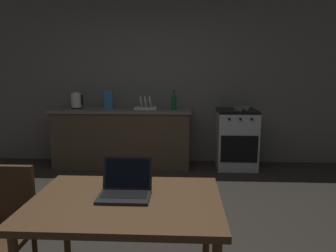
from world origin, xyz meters
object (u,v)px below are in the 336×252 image
laptop (125,189)px  dining_table (126,211)px  stove_oven (236,139)px  electric_kettle (76,101)px  cereal_box (109,100)px  bottle (174,101)px  frying_pan (241,108)px  dish_rack (146,106)px  chair (1,225)px

laptop → dining_table: bearing=-65.8°
stove_oven → electric_kettle: bearing=179.9°
laptop → cereal_box: 3.17m
laptop → bottle: (0.21, 2.98, 0.26)m
electric_kettle → frying_pan: 2.56m
laptop → bottle: bottle is taller
electric_kettle → cereal_box: size_ratio=0.89×
laptop → electric_kettle: electric_kettle is taller
frying_pan → cereal_box: 2.06m
electric_kettle → frying_pan: bearing=-0.6°
dining_table → cereal_box: cereal_box is taller
frying_pan → dish_rack: bearing=178.9°
stove_oven → bottle: (-0.97, -0.05, 0.60)m
electric_kettle → dish_rack: size_ratio=0.75×
laptop → bottle: 3.00m
chair → bottle: (1.05, 2.97, 0.54)m
stove_oven → laptop: bearing=-111.3°
frying_pan → dining_table: bearing=-111.9°
chair → bottle: bearing=64.0°
chair → frying_pan: size_ratio=2.12×
bottle → cereal_box: (-1.03, 0.07, 0.00)m
stove_oven → dish_rack: 1.50m
laptop → frying_pan: size_ratio=0.76×
laptop → chair: bearing=-168.6°
electric_kettle → frying_pan: electric_kettle is taller
stove_oven → electric_kettle: electric_kettle is taller
chair → electric_kettle: electric_kettle is taller
electric_kettle → cereal_box: cereal_box is taller
stove_oven → electric_kettle: 2.57m
dish_rack → frying_pan: bearing=-1.1°
stove_oven → cereal_box: (-2.00, 0.02, 0.60)m
laptop → cereal_box: (-0.81, 3.05, 0.27)m
dining_table → laptop: 0.14m
laptop → cereal_box: bearing=117.3°
stove_oven → bottle: 1.14m
chair → cereal_box: 3.09m
laptop → dish_rack: dish_rack is taller
laptop → frying_pan: laptop is taller
stove_oven → frying_pan: (0.06, -0.03, 0.48)m
stove_oven → dining_table: size_ratio=0.78×
chair → dining_table: bearing=-11.4°
dish_rack → stove_oven: bearing=-0.1°
dining_table → laptop: bearing=101.8°
dining_table → laptop: size_ratio=3.65×
stove_oven → bottle: bearing=-177.2°
laptop → dish_rack: 3.05m
stove_oven → chair: stove_oven is taller
electric_kettle → laptop: bearing=-66.5°
dining_table → frying_pan: (1.23, 3.06, 0.27)m
bottle → dish_rack: 0.45m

